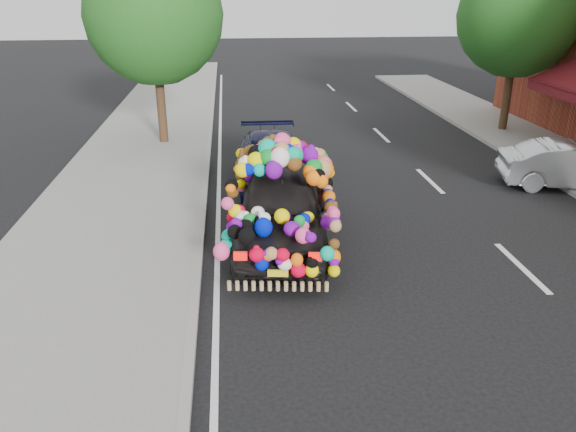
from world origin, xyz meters
name	(u,v)px	position (x,y,z in m)	size (l,w,h in m)	color
ground	(329,277)	(0.00, 0.00, 0.00)	(100.00, 100.00, 0.00)	black
sidewalk	(81,287)	(-4.30, 0.00, 0.06)	(4.00, 60.00, 0.12)	gray
kerb	(196,281)	(-2.35, 0.00, 0.07)	(0.15, 60.00, 0.13)	gray
lane_markings	(521,267)	(3.60, 0.00, 0.01)	(6.00, 50.00, 0.01)	silver
tree_near_sidewalk	(154,15)	(-3.80, 9.50, 4.02)	(4.20, 4.20, 6.13)	#332114
tree_far_b	(519,16)	(8.00, 10.00, 3.89)	(4.00, 4.00, 5.90)	#332114
plush_art_car	(282,191)	(-0.70, 1.58, 1.10)	(2.71, 4.85, 2.16)	black
navy_sedan	(273,162)	(-0.60, 5.03, 0.64)	(1.79, 4.40, 1.28)	black
silver_hatchback	(573,165)	(7.00, 4.13, 0.58)	(1.24, 3.55, 1.17)	#B1B5B9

